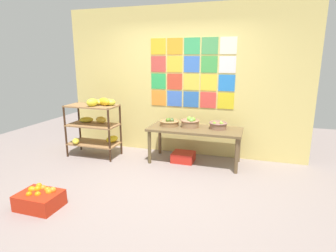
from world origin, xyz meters
The scene contains 9 objects.
ground centered at (0.00, 0.00, 0.00)m, with size 9.17×9.17×0.00m, color gray.
back_wall_with_art centered at (0.00, 1.62, 1.39)m, with size 4.62×0.07×2.76m.
banana_shelf_unit centered at (-1.48, 0.94, 0.68)m, with size 0.95×0.57×1.12m.
display_table centered at (0.37, 1.13, 0.56)m, with size 1.62×0.67×0.63m.
fruit_basket_centre centered at (0.27, 1.19, 0.71)m, with size 0.33×0.33×0.18m.
fruit_basket_back_right centered at (0.76, 1.22, 0.70)m, with size 0.31×0.31×0.14m.
fruit_basket_right centered at (-0.11, 1.18, 0.69)m, with size 0.35×0.35×0.15m.
produce_crate_under_table centered at (0.17, 1.12, 0.08)m, with size 0.39×0.34×0.17m, color red.
orange_crate_foreground centered at (-1.13, -0.98, 0.11)m, with size 0.51×0.39×0.25m.
Camera 1 is at (1.35, -3.49, 1.81)m, focal length 29.72 mm.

